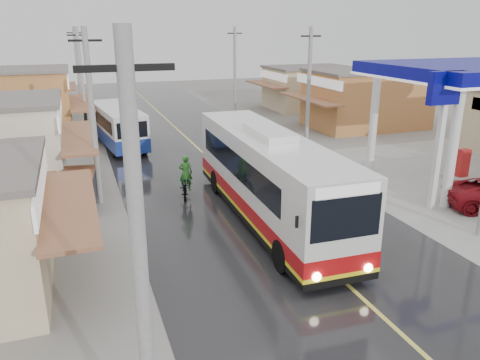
{
  "coord_description": "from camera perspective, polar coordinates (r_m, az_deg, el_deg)",
  "views": [
    {
      "loc": [
        -7.74,
        -12.9,
        7.95
      ],
      "look_at": [
        -1.18,
        5.53,
        1.54
      ],
      "focal_mm": 35.0,
      "sensor_mm": 36.0,
      "label": 1
    }
  ],
  "objects": [
    {
      "name": "second_bus",
      "position": [
        33.56,
        -14.67,
        6.44
      ],
      "size": [
        3.22,
        8.45,
        2.73
      ],
      "rotation": [
        0.0,
        0.0,
        0.12
      ],
      "color": "silver",
      "rests_on": "road"
    },
    {
      "name": "tricycle_near",
      "position": [
        22.37,
        -19.02,
        -0.92
      ],
      "size": [
        1.78,
        2.48,
        1.78
      ],
      "rotation": [
        0.0,
        0.0,
        -0.12
      ],
      "color": "#26262D",
      "rests_on": "ground"
    },
    {
      "name": "road",
      "position": [
        30.02,
        -3.94,
        2.77
      ],
      "size": [
        12.0,
        90.0,
        0.02
      ],
      "primitive_type": "cube",
      "color": "black",
      "rests_on": "ground"
    },
    {
      "name": "utility_poles_right",
      "position": [
        32.53,
        8.04,
        3.83
      ],
      "size": [
        1.6,
        36.0,
        8.0
      ],
      "primitive_type": null,
      "color": "gray",
      "rests_on": "ground"
    },
    {
      "name": "utility_poles_left",
      "position": [
        29.98,
        -17.46,
        1.92
      ],
      "size": [
        1.6,
        50.0,
        8.0
      ],
      "primitive_type": null,
      "color": "gray",
      "rests_on": "ground"
    },
    {
      "name": "shopfronts_right",
      "position": [
        34.64,
        22.23,
        3.52
      ],
      "size": [
        11.0,
        44.0,
        4.8
      ],
      "primitive_type": null,
      "color": "#BBB5A3",
      "rests_on": "ground"
    },
    {
      "name": "coach_bus",
      "position": [
        19.78,
        3.39,
        0.38
      ],
      "size": [
        3.17,
        12.84,
        3.99
      ],
      "rotation": [
        0.0,
        0.0,
        -0.03
      ],
      "color": "silver",
      "rests_on": "road"
    },
    {
      "name": "tricycle_far",
      "position": [
        22.33,
        -22.56,
        -1.42
      ],
      "size": [
        2.31,
        2.53,
        1.75
      ],
      "rotation": [
        0.0,
        0.0,
        0.43
      ],
      "color": "#26262D",
      "rests_on": "ground"
    },
    {
      "name": "ground",
      "position": [
        17.01,
        10.21,
        -10.02
      ],
      "size": [
        120.0,
        120.0,
        0.0
      ],
      "primitive_type": "plane",
      "color": "slate",
      "rests_on": "ground"
    },
    {
      "name": "cyclist",
      "position": [
        22.9,
        -6.69,
        -0.4
      ],
      "size": [
        1.15,
        2.12,
        2.17
      ],
      "rotation": [
        0.0,
        0.0,
        -0.24
      ],
      "color": "black",
      "rests_on": "ground"
    },
    {
      "name": "centre_line",
      "position": [
        30.01,
        -3.94,
        2.79
      ],
      "size": [
        0.15,
        90.0,
        0.01
      ],
      "primitive_type": "cube",
      "color": "#D8CC4C",
      "rests_on": "road"
    }
  ]
}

